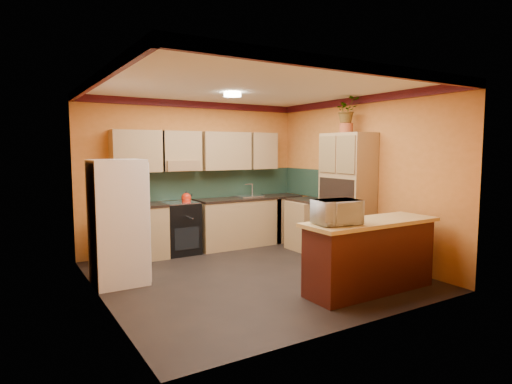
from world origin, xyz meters
TOP-DOWN VIEW (x-y plane):
  - room_shell at (0.02, 0.28)m, footprint 4.24×4.24m
  - base_cabinets_back at (0.22, 1.80)m, footprint 3.65×0.60m
  - countertop_back at (0.22, 1.80)m, footprint 3.65×0.62m
  - stove at (-0.41, 1.80)m, footprint 0.58×0.58m
  - kettle at (-0.31, 1.75)m, footprint 0.19×0.19m
  - sink at (0.99, 1.80)m, footprint 0.48×0.40m
  - base_cabinets_right at (1.80, 0.91)m, footprint 0.60×0.80m
  - countertop_right at (1.80, 0.91)m, footprint 0.62×0.80m
  - fridge at (-1.75, 0.65)m, footprint 0.68×0.66m
  - pantry at (1.85, 0.03)m, footprint 0.48×0.90m
  - fern_pot at (1.85, 0.08)m, footprint 0.22×0.22m
  - fern at (1.85, 0.08)m, footprint 0.44×0.40m
  - breakfast_bar at (0.95, -1.37)m, footprint 1.80×0.55m
  - bar_top at (0.95, -1.37)m, footprint 1.90×0.65m
  - microwave at (0.36, -1.37)m, footprint 0.59×0.44m

SIDE VIEW (x-z plane):
  - base_cabinets_back at x=0.22m, z-range 0.00..0.88m
  - base_cabinets_right at x=1.80m, z-range 0.00..0.88m
  - breakfast_bar at x=0.95m, z-range 0.00..0.88m
  - stove at x=-0.41m, z-range 0.00..0.91m
  - fridge at x=-1.75m, z-range 0.00..1.70m
  - countertop_back at x=0.22m, z-range 0.88..0.92m
  - countertop_right at x=1.80m, z-range 0.88..0.92m
  - bar_top at x=0.95m, z-range 0.88..0.93m
  - sink at x=0.99m, z-range 0.92..0.95m
  - kettle at x=-0.31m, z-range 0.91..1.09m
  - pantry at x=1.85m, z-range 0.00..2.10m
  - microwave at x=0.36m, z-range 0.93..1.23m
  - room_shell at x=0.02m, z-range 0.73..3.45m
  - fern_pot at x=1.85m, z-range 2.10..2.26m
  - fern at x=1.85m, z-range 2.26..2.68m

